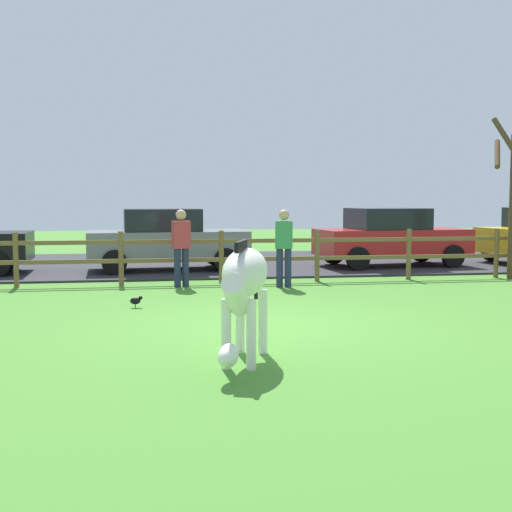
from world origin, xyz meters
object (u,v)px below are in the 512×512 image
(parked_car_red, at_px, (391,237))
(crow_on_grass, at_px, (136,301))
(zebra, at_px, (244,282))
(visitor_left_of_tree, at_px, (181,244))
(visitor_right_of_tree, at_px, (284,244))
(parked_car_grey, at_px, (166,239))

(parked_car_red, bearing_deg, crow_on_grass, -139.73)
(zebra, distance_m, visitor_left_of_tree, 6.74)
(zebra, height_order, crow_on_grass, zebra)
(crow_on_grass, distance_m, visitor_right_of_tree, 3.85)
(visitor_right_of_tree, bearing_deg, parked_car_grey, 125.00)
(visitor_right_of_tree, bearing_deg, zebra, -105.48)
(zebra, bearing_deg, crow_on_grass, 107.45)
(crow_on_grass, bearing_deg, zebra, -72.55)
(crow_on_grass, distance_m, parked_car_red, 8.79)
(crow_on_grass, height_order, parked_car_red, parked_car_red)
(parked_car_grey, bearing_deg, crow_on_grass, -96.94)
(crow_on_grass, bearing_deg, visitor_left_of_tree, 70.84)
(visitor_left_of_tree, relative_size, visitor_right_of_tree, 1.00)
(crow_on_grass, relative_size, parked_car_grey, 0.05)
(zebra, height_order, parked_car_red, parked_car_red)
(parked_car_grey, bearing_deg, zebra, -86.42)
(parked_car_red, bearing_deg, zebra, -118.90)
(parked_car_grey, distance_m, visitor_right_of_tree, 4.12)
(parked_car_grey, relative_size, visitor_right_of_tree, 2.49)
(zebra, bearing_deg, parked_car_red, 61.10)
(zebra, relative_size, parked_car_grey, 0.46)
(parked_car_grey, relative_size, visitor_left_of_tree, 2.49)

